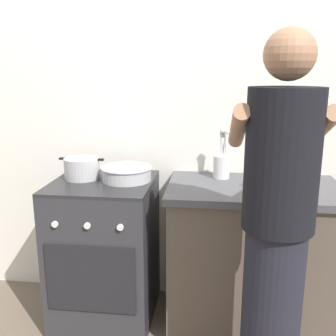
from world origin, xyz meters
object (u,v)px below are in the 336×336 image
at_px(mixing_bowl, 127,173).
at_px(utensil_crock, 222,164).
at_px(pot, 82,168).
at_px(person, 276,236).
at_px(stove_range, 105,250).
at_px(oil_bottle, 293,173).
at_px(spice_bottle, 254,181).

xyz_separation_m(mixing_bowl, utensil_crock, (0.57, 0.12, 0.04)).
distance_m(pot, person, 1.26).
bearing_deg(stove_range, person, -32.93).
bearing_deg(pot, stove_range, -17.66).
height_order(pot, utensil_crock, utensil_crock).
relative_size(stove_range, mixing_bowl, 2.89).
bearing_deg(person, oil_bottle, 73.44).
height_order(stove_range, spice_bottle, spice_bottle).
bearing_deg(utensil_crock, oil_bottle, -28.59).
xyz_separation_m(pot, spice_bottle, (1.03, -0.08, -0.02)).
distance_m(pot, oil_bottle, 1.24).
bearing_deg(stove_range, pot, 162.34).
distance_m(utensil_crock, person, 0.81).
distance_m(mixing_bowl, spice_bottle, 0.75).
bearing_deg(stove_range, utensil_crock, 12.79).
relative_size(stove_range, spice_bottle, 10.47).
distance_m(pot, utensil_crock, 0.86).
bearing_deg(spice_bottle, person, -85.48).
relative_size(mixing_bowl, person, 0.18).
height_order(stove_range, mixing_bowl, mixing_bowl).
height_order(mixing_bowl, utensil_crock, utensil_crock).
bearing_deg(pot, spice_bottle, -4.60).
distance_m(oil_bottle, person, 0.59).
distance_m(utensil_crock, spice_bottle, 0.27).
xyz_separation_m(stove_range, person, (0.93, -0.60, 0.41)).
relative_size(utensil_crock, oil_bottle, 1.30).
relative_size(mixing_bowl, oil_bottle, 1.31).
xyz_separation_m(mixing_bowl, person, (0.79, -0.64, -0.09)).
height_order(mixing_bowl, spice_bottle, same).
xyz_separation_m(utensil_crock, person, (0.22, -0.76, -0.13)).
xyz_separation_m(pot, utensil_crock, (0.85, 0.12, 0.02)).
height_order(spice_bottle, oil_bottle, oil_bottle).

